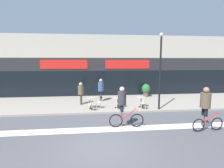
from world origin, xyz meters
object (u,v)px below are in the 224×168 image
cafe_chair_1_near (119,103)px  bistro_table_0 (91,101)px  cyclist_1 (206,105)px  pedestrian_near_end (101,88)px  bistro_table_1 (118,100)px  cafe_chair_0_side (100,101)px  cafe_chair_0_near (91,103)px  bistro_table_2 (141,100)px  cyclist_0 (123,104)px  lamp_post (160,66)px  planter_pot (146,90)px  pedestrian_far_end (81,91)px  cafe_chair_2_near (143,102)px

cafe_chair_1_near → bistro_table_0: bearing=76.5°
cyclist_1 → pedestrian_near_end: bearing=122.2°
bistro_table_1 → cafe_chair_0_side: cafe_chair_0_side is taller
cafe_chair_0_near → cyclist_1: (5.60, -3.71, 0.69)m
bistro_table_0 → bistro_table_2: bearing=-0.6°
cyclist_0 → pedestrian_near_end: size_ratio=1.15×
bistro_table_0 → cyclist_1: bearing=-37.7°
bistro_table_2 → lamp_post: bearing=-30.2°
bistro_table_0 → planter_pot: size_ratio=0.65×
cafe_chair_0_near → cyclist_0: 3.30m
pedestrian_far_end → bistro_table_1: bearing=-21.8°
cafe_chair_1_near → pedestrian_far_end: 3.30m
cafe_chair_0_side → cafe_chair_2_near: 3.04m
cafe_chair_0_near → bistro_table_0: bearing=-7.3°
cafe_chair_0_side → cyclist_0: size_ratio=0.42×
bistro_table_0 → bistro_table_2: 3.60m
pedestrian_far_end → lamp_post: bearing=-16.3°
cafe_chair_0_near → pedestrian_near_end: bearing=-23.9°
cafe_chair_2_near → cyclist_1: (2.02, -3.67, 0.69)m
cafe_chair_0_side → planter_pot: 5.71m
bistro_table_1 → lamp_post: bearing=-14.0°
cafe_chair_0_side → cafe_chair_1_near: 1.42m
cafe_chair_1_near → pedestrian_far_end: size_ratio=0.53×
cafe_chair_1_near → cafe_chair_2_near: size_ratio=1.00×
bistro_table_2 → cafe_chair_1_near: (-1.69, -0.57, -0.01)m
cafe_chair_2_near → cyclist_1: bearing=-143.7°
lamp_post → cafe_chair_1_near: bearing=178.6°
cafe_chair_2_near → pedestrian_far_end: (-4.35, 1.93, 0.49)m
cafe_chair_0_near → cyclist_1: bearing=-131.8°
lamp_post → pedestrian_near_end: size_ratio=2.77×
cafe_chair_2_near → cyclist_0: (-1.88, -2.73, 0.59)m
cyclist_0 → pedestrian_far_end: bearing=121.1°
pedestrian_near_end → pedestrian_far_end: size_ratio=1.10×
cafe_chair_1_near → pedestrian_near_end: 3.08m
cafe_chair_0_side → pedestrian_near_end: pedestrian_near_end is taller
cafe_chair_1_near → pedestrian_near_end: (-1.10, 2.81, 0.59)m
planter_pot → lamp_post: lamp_post is taller
bistro_table_2 → pedestrian_far_end: size_ratio=0.44×
cafe_chair_0_near → pedestrian_far_end: 2.10m
lamp_post → cafe_chair_0_side: bearing=170.5°
cafe_chair_2_near → planter_pot: planter_pot is taller
bistro_table_1 → bistro_table_2: 1.69m
cafe_chair_2_near → bistro_table_1: bearing=75.4°
cafe_chair_2_near → cafe_chair_1_near: bearing=95.7°
lamp_post → cyclist_0: 4.45m
cafe_chair_2_near → lamp_post: 2.70m
bistro_table_1 → bistro_table_2: size_ratio=1.07×
bistro_table_2 → pedestrian_near_end: bearing=141.2°
cyclist_1 → bistro_table_1: bearing=126.2°
pedestrian_far_end → cafe_chair_1_near: bearing=-31.8°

